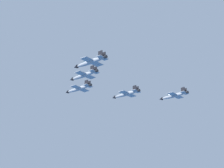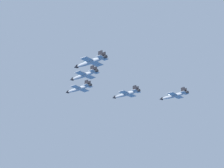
{
  "view_description": "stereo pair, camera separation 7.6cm",
  "coord_description": "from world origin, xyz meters",
  "px_view_note": "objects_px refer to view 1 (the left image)",
  "views": [
    {
      "loc": [
        -48.12,
        223.54,
        30.64
      ],
      "look_at": [
        -37.99,
        11.17,
        113.76
      ],
      "focal_mm": 80.46,
      "sensor_mm": 36.0,
      "label": 1
    },
    {
      "loc": [
        -48.2,
        223.54,
        30.64
      ],
      "look_at": [
        -37.99,
        11.17,
        113.76
      ],
      "focal_mm": 80.46,
      "sensor_mm": 36.0,
      "label": 2
    }
  ],
  "objects_px": {
    "jet_left_outer": "(91,62)",
    "jet_right_outer": "(174,95)",
    "jet_left_wingman": "(84,75)",
    "jet_right_wingman": "(126,94)",
    "jet_lead": "(79,89)"
  },
  "relations": [
    {
      "from": "jet_left_outer",
      "to": "jet_right_outer",
      "type": "bearing_deg",
      "value": -90.61
    },
    {
      "from": "jet_lead",
      "to": "jet_right_outer",
      "type": "bearing_deg",
      "value": -140.13
    },
    {
      "from": "jet_lead",
      "to": "jet_left_wingman",
      "type": "height_order",
      "value": "jet_lead"
    },
    {
      "from": "jet_right_wingman",
      "to": "jet_right_outer",
      "type": "relative_size",
      "value": 1.02
    },
    {
      "from": "jet_right_wingman",
      "to": "jet_left_wingman",
      "type": "bearing_deg",
      "value": 89.9
    },
    {
      "from": "jet_lead",
      "to": "jet_right_wingman",
      "type": "relative_size",
      "value": 1.01
    },
    {
      "from": "jet_right_wingman",
      "to": "jet_left_outer",
      "type": "distance_m",
      "value": 48.08
    },
    {
      "from": "jet_left_wingman",
      "to": "jet_left_outer",
      "type": "xyz_separation_m",
      "value": [
        -4.89,
        22.46,
        -3.64
      ]
    },
    {
      "from": "jet_lead",
      "to": "jet_right_wingman",
      "type": "height_order",
      "value": "jet_lead"
    },
    {
      "from": "jet_left_outer",
      "to": "jet_left_wingman",
      "type": "bearing_deg",
      "value": -40.97
    },
    {
      "from": "jet_left_wingman",
      "to": "jet_left_outer",
      "type": "bearing_deg",
      "value": 140.65
    },
    {
      "from": "jet_left_wingman",
      "to": "jet_right_wingman",
      "type": "relative_size",
      "value": 0.99
    },
    {
      "from": "jet_right_outer",
      "to": "jet_right_wingman",
      "type": "bearing_deg",
      "value": 40.26
    },
    {
      "from": "jet_right_wingman",
      "to": "jet_left_outer",
      "type": "xyz_separation_m",
      "value": [
        13.16,
        46.13,
        -3.24
      ]
    },
    {
      "from": "jet_left_wingman",
      "to": "jet_left_outer",
      "type": "distance_m",
      "value": 23.27
    }
  ]
}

